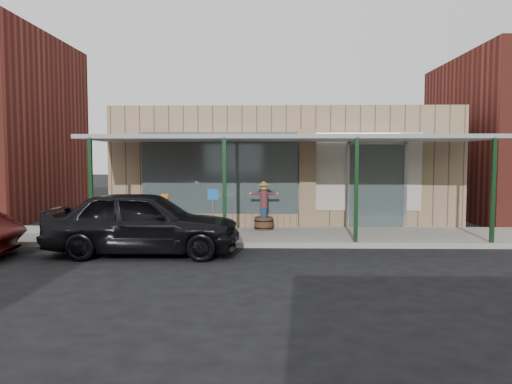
{
  "coord_description": "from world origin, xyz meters",
  "views": [
    {
      "loc": [
        -0.62,
        -11.47,
        2.48
      ],
      "look_at": [
        -0.95,
        2.6,
        1.49
      ],
      "focal_mm": 35.0,
      "sensor_mm": 36.0,
      "label": 1
    }
  ],
  "objects_px": {
    "barrel_scarecrow": "(264,213)",
    "handicap_sign": "(213,207)",
    "parked_sedan": "(144,222)",
    "barrel_pumpkin": "(181,227)"
  },
  "relations": [
    {
      "from": "barrel_scarecrow",
      "to": "parked_sedan",
      "type": "bearing_deg",
      "value": -130.72
    },
    {
      "from": "barrel_scarecrow",
      "to": "parked_sedan",
      "type": "distance_m",
      "value": 4.57
    },
    {
      "from": "barrel_pumpkin",
      "to": "parked_sedan",
      "type": "bearing_deg",
      "value": -104.52
    },
    {
      "from": "parked_sedan",
      "to": "barrel_scarecrow",
      "type": "bearing_deg",
      "value": -41.48
    },
    {
      "from": "handicap_sign",
      "to": "barrel_scarecrow",
      "type": "bearing_deg",
      "value": 56.83
    },
    {
      "from": "barrel_scarecrow",
      "to": "handicap_sign",
      "type": "distance_m",
      "value": 2.51
    },
    {
      "from": "barrel_pumpkin",
      "to": "parked_sedan",
      "type": "xyz_separation_m",
      "value": [
        -0.57,
        -2.19,
        0.42
      ]
    },
    {
      "from": "handicap_sign",
      "to": "parked_sedan",
      "type": "bearing_deg",
      "value": -138.14
    },
    {
      "from": "barrel_pumpkin",
      "to": "handicap_sign",
      "type": "height_order",
      "value": "handicap_sign"
    },
    {
      "from": "barrel_pumpkin",
      "to": "barrel_scarecrow",
      "type": "bearing_deg",
      "value": 26.55
    }
  ]
}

